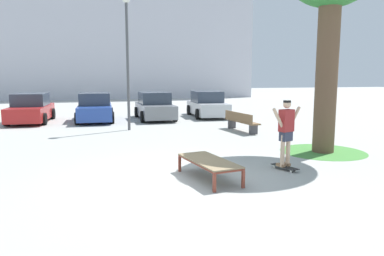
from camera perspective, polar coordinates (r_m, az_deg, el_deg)
ground_plane at (r=8.62m, az=-1.95°, el=-7.96°), size 120.00×120.00×0.00m
building_facade at (r=40.76m, az=-16.92°, el=14.22°), size 36.76×4.00×13.92m
skate_box at (r=8.50m, az=2.66°, el=-5.29°), size 1.07×2.00×0.46m
skateboard at (r=9.70m, az=14.30°, el=-5.91°), size 0.45×0.82×0.09m
skater at (r=9.51m, az=14.50°, el=-0.08°), size 0.97×0.41×1.69m
grass_patch_near_right at (r=12.34m, az=19.75°, el=-3.50°), size 2.66×2.66×0.01m
car_red at (r=20.74m, az=-23.87°, el=2.74°), size 2.09×4.29×1.50m
car_blue at (r=20.21m, az=-14.92°, el=3.03°), size 2.01×4.25×1.50m
car_grey at (r=20.45m, az=-5.86°, el=3.32°), size 1.93×4.21×1.50m
car_silver at (r=21.66m, az=2.40°, el=3.62°), size 2.13×4.30×1.50m
park_bench at (r=16.00m, az=7.67°, el=1.09°), size 0.69×2.43×0.83m
light_post at (r=16.41m, az=-10.11°, el=13.03°), size 0.36×0.36×5.83m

